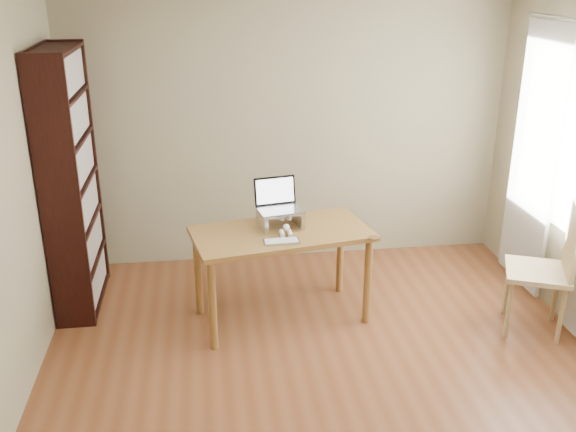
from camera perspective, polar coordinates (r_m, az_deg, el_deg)
The scene contains 10 objects.
room at distance 3.78m, azimuth 5.20°, elevation 0.59°, with size 4.04×4.54×2.64m.
bookshelf at distance 5.34m, azimuth -18.72°, elevation 2.86°, with size 0.30×0.90×2.10m.
curtains at distance 5.23m, azimuth 23.82°, elevation 3.19°, with size 0.03×1.90×2.25m.
desk at distance 4.94m, azimuth -0.58°, elevation -2.44°, with size 1.44×0.91×0.75m.
laptop_stand at distance 4.94m, azimuth -0.71°, elevation -0.10°, with size 0.32×0.25×0.13m.
laptop at distance 4.96m, azimuth -0.79°, elevation 1.31°, with size 0.37×0.33×0.23m.
keyboard at distance 4.69m, azimuth -0.58°, elevation -2.28°, with size 0.27×0.12×0.02m.
coaster at distance 4.81m, azimuth 7.65°, elevation -1.92°, with size 0.09×0.09×0.01m, color brown.
cat at distance 4.98m, azimuth -0.44°, elevation -0.10°, with size 0.26×0.49×0.16m.
chair at distance 5.21m, azimuth 22.16°, elevation -3.86°, with size 0.60×0.60×1.03m.
Camera 1 is at (-0.78, -3.44, 2.63)m, focal length 40.00 mm.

